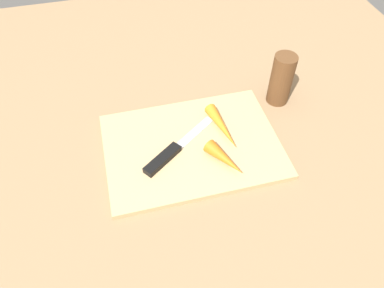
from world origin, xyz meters
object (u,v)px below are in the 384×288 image
knife (167,155)px  carrot_long (222,127)px  carrot_short (225,159)px  pepper_grinder (281,79)px  cutting_board (192,146)px

knife → carrot_long: (0.13, 0.04, 0.01)m
knife → carrot_short: bearing=-58.3°
carrot_long → pepper_grinder: 0.18m
cutting_board → carrot_long: carrot_long is taller
carrot_long → carrot_short: carrot_short is taller
knife → pepper_grinder: bearing=-13.9°
knife → carrot_short: size_ratio=1.86×
carrot_long → pepper_grinder: size_ratio=1.01×
cutting_board → knife: knife is taller
carrot_long → cutting_board: bearing=-84.3°
cutting_board → pepper_grinder: bearing=22.3°
carrot_short → pepper_grinder: 0.24m
carrot_long → carrot_short: 0.09m
cutting_board → carrot_short: carrot_short is taller
cutting_board → pepper_grinder: pepper_grinder is taller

